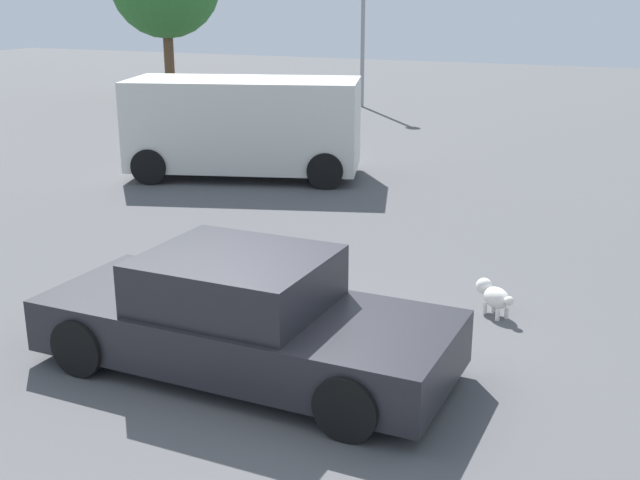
% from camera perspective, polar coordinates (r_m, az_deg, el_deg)
% --- Properties ---
extents(ground_plane, '(80.00, 80.00, 0.00)m').
position_cam_1_polar(ground_plane, '(8.77, -3.51, -9.41)').
color(ground_plane, '#515154').
extents(sedan_foreground, '(4.53, 1.99, 1.29)m').
position_cam_1_polar(sedan_foreground, '(8.64, -5.47, -5.54)').
color(sedan_foreground, '#232328').
rests_on(sedan_foreground, ground_plane).
extents(dog, '(0.55, 0.50, 0.42)m').
position_cam_1_polar(dog, '(10.38, 12.28, -3.88)').
color(dog, white).
rests_on(dog, ground_plane).
extents(van_white, '(5.35, 3.45, 2.13)m').
position_cam_1_polar(van_white, '(17.76, -5.43, 8.21)').
color(van_white, silver).
rests_on(van_white, ground_plane).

